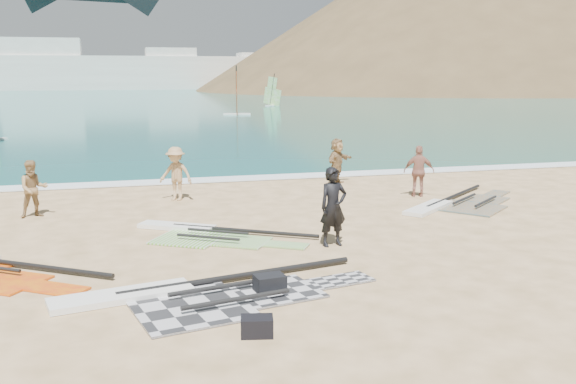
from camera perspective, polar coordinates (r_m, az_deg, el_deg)
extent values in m
plane|color=#E2B784|center=(14.19, 2.80, -6.93)|extent=(300.00, 300.00, 0.00)
cube|color=#0D5760|center=(144.98, -13.65, 8.64)|extent=(300.00, 240.00, 0.06)
cube|color=white|center=(25.86, -5.61, 1.06)|extent=(300.00, 1.20, 0.04)
cube|color=white|center=(163.63, -21.02, 9.85)|extent=(160.00, 8.00, 8.00)
cube|color=white|center=(163.64, -21.07, 10.55)|extent=(18.00, 7.00, 12.00)
cube|color=white|center=(163.48, -10.36, 10.73)|extent=(12.00, 7.00, 10.00)
cube|color=white|center=(167.51, -1.65, 10.71)|extent=(16.00, 7.00, 9.00)
cube|color=white|center=(173.29, 4.91, 11.01)|extent=(10.00, 7.00, 11.00)
cone|color=brown|center=(168.47, 17.02, 8.72)|extent=(143.00, 143.00, 45.00)
cone|color=brown|center=(197.00, 24.21, 8.47)|extent=(70.00, 70.00, 28.00)
cube|color=#2A2A2D|center=(12.14, -8.76, -10.03)|extent=(2.44, 2.61, 0.04)
cube|color=#2A2A2D|center=(12.78, -1.01, -8.84)|extent=(1.84, 1.75, 0.04)
cube|color=#2A2A2D|center=(13.45, 4.65, -7.87)|extent=(1.46, 0.94, 0.04)
cylinder|color=black|center=(13.49, -4.21, -7.44)|extent=(5.08, 1.18, 0.12)
cylinder|color=black|center=(12.69, -5.95, -8.37)|extent=(2.11, 0.53, 0.09)
cylinder|color=black|center=(12.00, -4.57, -9.47)|extent=(2.11, 0.53, 0.09)
cube|color=white|center=(12.81, -14.57, -8.96)|extent=(2.79, 1.27, 0.12)
cube|color=#4FB216|center=(16.97, -8.63, -4.03)|extent=(2.33, 2.39, 0.04)
cube|color=#4FB216|center=(16.41, -4.07, -4.44)|extent=(1.69, 1.66, 0.04)
cube|color=#4FB216|center=(16.03, -0.15, -4.77)|extent=(1.20, 1.03, 0.04)
cylinder|color=black|center=(17.21, -3.94, -3.45)|extent=(3.55, 2.30, 0.10)
cylinder|color=black|center=(16.95, -6.25, -3.50)|extent=(1.48, 0.97, 0.07)
cylinder|color=black|center=(16.39, -7.13, -4.00)|extent=(1.48, 0.97, 0.07)
cube|color=white|center=(18.01, -9.84, -3.08)|extent=(2.14, 1.65, 0.12)
cube|color=orange|center=(21.19, 15.63, -1.36)|extent=(2.71, 2.74, 0.04)
cube|color=orange|center=(22.71, 17.03, -0.65)|extent=(1.94, 1.93, 0.04)
cube|color=orange|center=(23.95, 18.04, -0.14)|extent=(1.33, 1.25, 0.04)
cylinder|color=black|center=(22.70, 14.61, -0.32)|extent=(3.69, 3.07, 0.11)
cylinder|color=black|center=(21.94, 15.41, -0.58)|extent=(1.55, 1.29, 0.08)
cylinder|color=black|center=(21.71, 17.17, -0.78)|extent=(1.55, 1.29, 0.08)
cube|color=white|center=(20.67, 12.38, -1.40)|extent=(2.31, 2.07, 0.12)
cube|color=red|center=(14.53, -23.76, -7.35)|extent=(1.88, 1.85, 0.04)
cube|color=red|center=(13.69, -19.82, -8.14)|extent=(1.31, 1.17, 0.04)
cylinder|color=black|center=(15.32, -22.29, -6.02)|extent=(3.78, 2.72, 0.11)
cube|color=black|center=(12.69, -1.64, -8.19)|extent=(0.63, 0.49, 0.37)
cube|color=black|center=(10.78, -2.77, -11.84)|extent=(0.59, 0.47, 0.32)
imported|color=black|center=(15.91, 4.04, -1.33)|extent=(0.79, 0.58, 1.98)
imported|color=#9F7B4D|center=(20.52, -21.69, 0.27)|extent=(0.97, 0.84, 1.71)
imported|color=tan|center=(21.91, -9.94, 1.62)|extent=(1.35, 1.20, 1.82)
imported|color=#AE715D|center=(22.66, 11.56, 1.82)|extent=(1.13, 0.80, 1.78)
imported|color=#967349|center=(24.94, 4.39, 2.77)|extent=(1.56, 1.49, 1.76)
cube|color=white|center=(65.00, -4.57, 6.92)|extent=(2.81, 1.23, 0.16)
cube|color=#B70921|center=(64.93, -4.59, 8.09)|extent=(0.61, 3.30, 2.97)
cube|color=#B70921|center=(64.87, -4.62, 9.89)|extent=(0.37, 1.86, 2.06)
cylinder|color=black|center=(64.89, -4.60, 9.09)|extent=(0.27, 0.94, 4.71)
cube|color=white|center=(81.74, -1.40, 7.69)|extent=(2.12, 2.00, 0.13)
cube|color=#6BC61E|center=(81.69, -1.41, 8.46)|extent=(1.89, 2.10, 2.46)
cube|color=#6BC61E|center=(81.65, -1.41, 9.65)|extent=(1.09, 1.20, 1.71)
cylinder|color=black|center=(81.66, -1.41, 9.12)|extent=(0.59, 0.64, 3.90)
cube|color=black|center=(51.06, -13.18, 16.30)|extent=(2.80, 1.14, 2.46)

